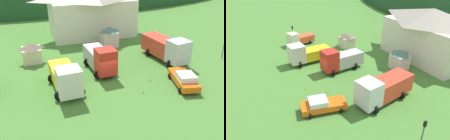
{
  "view_description": "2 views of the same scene",
  "coord_description": "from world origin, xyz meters",
  "views": [
    {
      "loc": [
        -8.44,
        -25.58,
        14.18
      ],
      "look_at": [
        0.38,
        -0.66,
        1.56
      ],
      "focal_mm": 41.2,
      "sensor_mm": 36.0,
      "label": 1
    },
    {
      "loc": [
        25.99,
        -12.15,
        15.77
      ],
      "look_at": [
        2.54,
        0.83,
        1.61
      ],
      "focal_mm": 34.64,
      "sensor_mm": 36.0,
      "label": 2
    }
  ],
  "objects": [
    {
      "name": "depot_building",
      "position": [
        3.15,
        17.96,
        4.37
      ],
      "size": [
        15.18,
        9.18,
        8.48
      ],
      "color": "silver",
      "rests_on": "ground"
    },
    {
      "name": "service_pickup_orange",
      "position": [
        7.77,
        -4.11,
        0.83
      ],
      "size": [
        3.17,
        5.46,
        1.66
      ],
      "rotation": [
        0.0,
        0.0,
        -1.8
      ],
      "color": "orange",
      "rests_on": "ground"
    },
    {
      "name": "tow_truck_silver",
      "position": [
        9.57,
        3.06,
        1.82
      ],
      "size": [
        4.02,
        8.04,
        3.54
      ],
      "rotation": [
        0.0,
        0.0,
        -1.42
      ],
      "color": "silver",
      "rests_on": "ground"
    },
    {
      "name": "crane_truck_red",
      "position": [
        -0.02,
        2.6,
        1.77
      ],
      "size": [
        3.28,
        6.77,
        3.59
      ],
      "rotation": [
        0.0,
        0.0,
        -1.51
      ],
      "color": "red",
      "rests_on": "ground"
    },
    {
      "name": "flatbed_truck_yellow",
      "position": [
        -4.97,
        -0.89,
        1.67
      ],
      "size": [
        3.4,
        6.99,
        3.4
      ],
      "rotation": [
        0.0,
        0.0,
        -1.53
      ],
      "color": "silver",
      "rests_on": "ground"
    },
    {
      "name": "play_shed_cream",
      "position": [
        -7.92,
        8.53,
        1.37
      ],
      "size": [
        2.64,
        2.69,
        2.65
      ],
      "color": "beige",
      "rests_on": "ground"
    },
    {
      "name": "play_shed_pink",
      "position": [
        4.03,
        10.94,
        1.63
      ],
      "size": [
        2.62,
        2.43,
        3.17
      ],
      "color": "beige",
      "rests_on": "ground"
    },
    {
      "name": "ground_plane",
      "position": [
        0.0,
        0.0,
        0.0
      ],
      "size": [
        200.0,
        200.0,
        0.0
      ],
      "primitive_type": "plane",
      "color": "#477F33"
    },
    {
      "name": "traffic_cone_mid_row",
      "position": [
        4.64,
        -2.01,
        0.0
      ],
      "size": [
        0.36,
        0.36,
        0.56
      ],
      "primitive_type": "cone",
      "color": "orange",
      "rests_on": "ground"
    },
    {
      "name": "traffic_cone_near_pickup",
      "position": [
        2.71,
        -4.19,
        0.0
      ],
      "size": [
        0.36,
        0.36,
        0.51
      ],
      "primitive_type": "cone",
      "color": "orange",
      "rests_on": "ground"
    }
  ]
}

